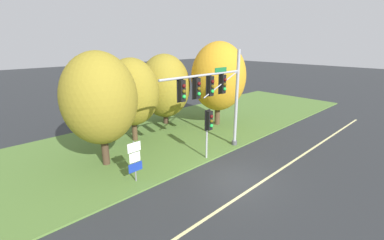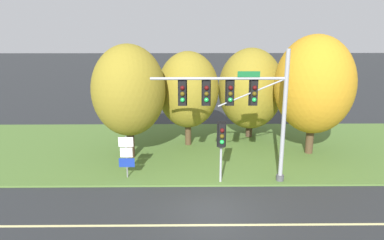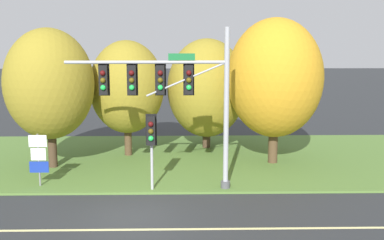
{
  "view_description": "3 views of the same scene",
  "coord_description": "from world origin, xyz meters",
  "px_view_note": "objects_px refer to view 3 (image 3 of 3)",
  "views": [
    {
      "loc": [
        -10.7,
        -7.66,
        7.42
      ],
      "look_at": [
        -0.04,
        3.59,
        2.69
      ],
      "focal_mm": 24.0,
      "sensor_mm": 36.0,
      "label": 1
    },
    {
      "loc": [
        -1.06,
        -15.13,
        8.35
      ],
      "look_at": [
        -0.86,
        3.23,
        3.37
      ],
      "focal_mm": 35.0,
      "sensor_mm": 36.0,
      "label": 2
    },
    {
      "loc": [
        1.92,
        -16.91,
        6.62
      ],
      "look_at": [
        2.37,
        4.54,
        2.83
      ],
      "focal_mm": 45.0,
      "sensor_mm": 36.0,
      "label": 3
    }
  ],
  "objects_px": {
    "tree_behind_signpost": "(207,88)",
    "route_sign_post": "(39,156)",
    "tree_left_of_mast": "(127,87)",
    "tree_mid_verge": "(275,78)",
    "traffic_signal_mast": "(172,90)",
    "tree_nearest_road": "(49,84)",
    "pedestrian_signal_near_kerb": "(151,135)"
  },
  "relations": [
    {
      "from": "route_sign_post",
      "to": "traffic_signal_mast",
      "type": "bearing_deg",
      "value": -4.62
    },
    {
      "from": "tree_left_of_mast",
      "to": "tree_behind_signpost",
      "type": "height_order",
      "value": "tree_behind_signpost"
    },
    {
      "from": "traffic_signal_mast",
      "to": "tree_mid_verge",
      "type": "relative_size",
      "value": 0.93
    },
    {
      "from": "traffic_signal_mast",
      "to": "tree_left_of_mast",
      "type": "bearing_deg",
      "value": 113.39
    },
    {
      "from": "tree_left_of_mast",
      "to": "tree_mid_verge",
      "type": "relative_size",
      "value": 0.85
    },
    {
      "from": "tree_mid_verge",
      "to": "tree_left_of_mast",
      "type": "bearing_deg",
      "value": 167.17
    },
    {
      "from": "pedestrian_signal_near_kerb",
      "to": "route_sign_post",
      "type": "height_order",
      "value": "pedestrian_signal_near_kerb"
    },
    {
      "from": "traffic_signal_mast",
      "to": "pedestrian_signal_near_kerb",
      "type": "height_order",
      "value": "traffic_signal_mast"
    },
    {
      "from": "tree_nearest_road",
      "to": "tree_left_of_mast",
      "type": "bearing_deg",
      "value": 33.98
    },
    {
      "from": "tree_nearest_road",
      "to": "tree_behind_signpost",
      "type": "relative_size",
      "value": 1.09
    },
    {
      "from": "tree_left_of_mast",
      "to": "tree_mid_verge",
      "type": "distance_m",
      "value": 7.89
    },
    {
      "from": "pedestrian_signal_near_kerb",
      "to": "route_sign_post",
      "type": "bearing_deg",
      "value": 171.27
    },
    {
      "from": "pedestrian_signal_near_kerb",
      "to": "tree_behind_signpost",
      "type": "distance_m",
      "value": 8.49
    },
    {
      "from": "pedestrian_signal_near_kerb",
      "to": "tree_mid_verge",
      "type": "relative_size",
      "value": 0.44
    },
    {
      "from": "tree_mid_verge",
      "to": "route_sign_post",
      "type": "bearing_deg",
      "value": -161.27
    },
    {
      "from": "traffic_signal_mast",
      "to": "route_sign_post",
      "type": "distance_m",
      "value": 6.54
    },
    {
      "from": "traffic_signal_mast",
      "to": "route_sign_post",
      "type": "xyz_separation_m",
      "value": [
        -5.84,
        0.47,
        -2.92
      ]
    },
    {
      "from": "traffic_signal_mast",
      "to": "tree_behind_signpost",
      "type": "bearing_deg",
      "value": 76.56
    },
    {
      "from": "pedestrian_signal_near_kerb",
      "to": "traffic_signal_mast",
      "type": "bearing_deg",
      "value": 18.17
    },
    {
      "from": "pedestrian_signal_near_kerb",
      "to": "tree_left_of_mast",
      "type": "bearing_deg",
      "value": 105.14
    },
    {
      "from": "route_sign_post",
      "to": "tree_mid_verge",
      "type": "xyz_separation_m",
      "value": [
        10.94,
        3.71,
        3.03
      ]
    },
    {
      "from": "traffic_signal_mast",
      "to": "tree_mid_verge",
      "type": "height_order",
      "value": "tree_mid_verge"
    },
    {
      "from": "tree_nearest_road",
      "to": "tree_mid_verge",
      "type": "bearing_deg",
      "value": 3.16
    },
    {
      "from": "pedestrian_signal_near_kerb",
      "to": "tree_behind_signpost",
      "type": "bearing_deg",
      "value": 71.17
    },
    {
      "from": "tree_left_of_mast",
      "to": "tree_behind_signpost",
      "type": "distance_m",
      "value": 4.74
    },
    {
      "from": "route_sign_post",
      "to": "tree_left_of_mast",
      "type": "bearing_deg",
      "value": 59.03
    },
    {
      "from": "route_sign_post",
      "to": "tree_behind_signpost",
      "type": "bearing_deg",
      "value": 43.22
    },
    {
      "from": "traffic_signal_mast",
      "to": "tree_left_of_mast",
      "type": "relative_size",
      "value": 1.1
    },
    {
      "from": "pedestrian_signal_near_kerb",
      "to": "tree_behind_signpost",
      "type": "xyz_separation_m",
      "value": [
        2.72,
        7.97,
        1.1
      ]
    },
    {
      "from": "tree_left_of_mast",
      "to": "tree_nearest_road",
      "type": "bearing_deg",
      "value": -146.02
    },
    {
      "from": "tree_nearest_road",
      "to": "tree_mid_verge",
      "type": "xyz_separation_m",
      "value": [
        11.17,
        0.62,
        0.22
      ]
    },
    {
      "from": "tree_behind_signpost",
      "to": "route_sign_post",
      "type": "bearing_deg",
      "value": -136.78
    }
  ]
}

